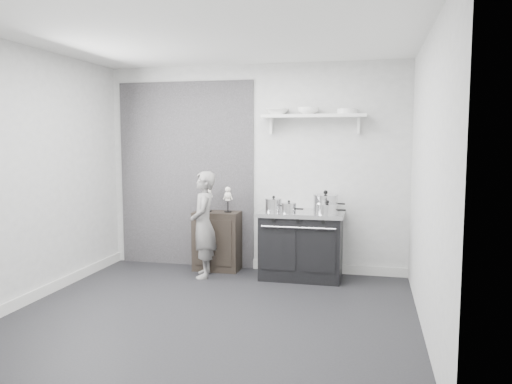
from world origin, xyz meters
TOP-DOWN VIEW (x-y plane):
  - ground at (0.00, 0.00)m, footprint 4.00×4.00m
  - room_shell at (-0.09, 0.15)m, footprint 4.02×3.62m
  - wall_shelf at (0.80, 1.68)m, footprint 1.30×0.26m
  - stove at (0.69, 1.48)m, footprint 1.05×0.65m
  - side_cabinet at (-0.45, 1.61)m, footprint 0.60×0.35m
  - child at (-0.52, 1.25)m, footprint 0.44×0.55m
  - pot_front_left at (0.35, 1.41)m, footprint 0.29×0.21m
  - pot_back_right at (0.97, 1.57)m, footprint 0.40×0.31m
  - pot_front_right at (1.02, 1.30)m, footprint 0.35×0.26m
  - pot_front_center at (0.56, 1.29)m, footprint 0.27×0.18m
  - skeleton_full at (-0.58, 1.61)m, footprint 0.12×0.08m
  - skeleton_torso at (-0.30, 1.61)m, footprint 0.11×0.07m
  - bowl_large at (0.34, 1.67)m, footprint 0.30×0.30m
  - bowl_small at (0.73, 1.67)m, footprint 0.27×0.27m
  - plate_stack at (1.21, 1.67)m, footprint 0.26×0.26m

SIDE VIEW (x-z plane):
  - ground at x=0.00m, z-range 0.00..0.00m
  - side_cabinet at x=-0.45m, z-range 0.00..0.78m
  - stove at x=0.69m, z-range 0.00..0.84m
  - child at x=-0.52m, z-range 0.00..1.33m
  - pot_front_right at x=1.02m, z-range 0.82..0.99m
  - pot_front_center at x=0.56m, z-range 0.82..0.98m
  - pot_front_left at x=0.35m, z-range 0.82..1.02m
  - pot_back_right at x=0.97m, z-range 0.81..1.08m
  - skeleton_torso at x=-0.30m, z-range 0.78..1.16m
  - skeleton_full at x=-0.58m, z-range 0.78..1.22m
  - room_shell at x=-0.09m, z-range 0.28..2.99m
  - wall_shelf at x=0.80m, z-range 1.89..2.13m
  - plate_stack at x=1.21m, z-range 2.04..2.10m
  - bowl_large at x=0.34m, z-range 2.04..2.11m
  - bowl_small at x=0.73m, z-range 2.04..2.13m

